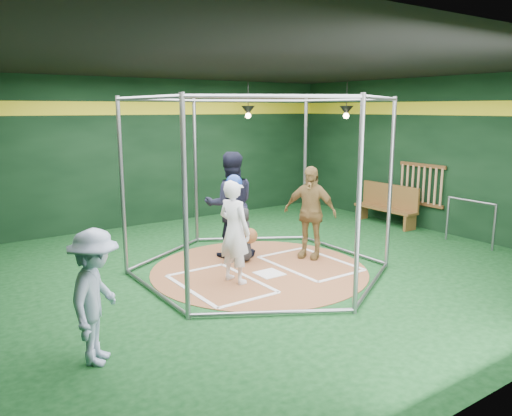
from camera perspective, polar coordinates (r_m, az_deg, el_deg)
room_shell at (r=8.48m, az=0.36°, el=4.24°), size 10.10×9.10×3.53m
clay_disc at (r=8.86m, az=0.37°, el=-7.06°), size 3.80×3.80×0.01m
home_plate at (r=8.63m, az=1.53°, el=-7.49°), size 0.43×0.43×0.01m
batter_box_left at (r=8.17m, az=-4.11°, el=-8.62°), size 1.17×1.77×0.01m
batter_box_right at (r=9.23m, az=6.13°, el=-6.29°), size 1.17×1.77×0.01m
batting_cage at (r=8.51m, az=0.39°, el=2.53°), size 4.05×4.67×3.00m
bat_rack at (r=12.31m, az=18.34°, el=2.58°), size 0.07×1.25×0.98m
pendant_lamp_near at (r=12.62m, az=-0.90°, el=11.06°), size 0.34×0.34×0.90m
pendant_lamp_far at (r=12.53m, az=10.28°, el=10.88°), size 0.34×0.34×0.90m
batter_figure at (r=8.03m, az=-2.48°, el=-2.45°), size 0.54×0.70×1.77m
visitor_leopard at (r=9.41m, az=6.18°, el=-0.48°), size 0.88×1.10×1.75m
catcher_figure at (r=9.16m, az=-1.49°, el=-3.06°), size 0.57×0.62×1.02m
umpire at (r=9.43m, az=-2.96°, el=0.38°), size 1.20×1.08×2.00m
bystander_blue at (r=5.84m, az=-17.84°, el=-9.66°), size 1.04×1.14×1.53m
dugout_bench at (r=12.60m, az=14.78°, el=0.45°), size 0.39×1.69×0.99m
steel_railing at (r=11.22m, az=23.32°, el=-0.72°), size 0.05×1.11×0.95m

